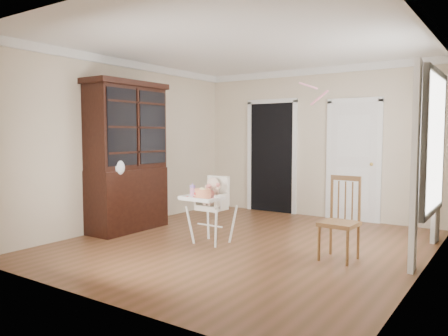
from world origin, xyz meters
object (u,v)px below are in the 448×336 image
Objects in this scene: sippy_cup at (193,190)px; dining_chair at (340,221)px; cake at (203,194)px; high_chair at (211,201)px; china_cabinet at (127,156)px.

dining_chair reaches higher than sippy_cup.
high_chair is at bearing 96.66° from cake.
high_chair reaches higher than sippy_cup.
high_chair is 0.30m from sippy_cup.
dining_chair is (1.71, 0.46, -0.25)m from cake.
china_cabinet is (-1.61, 0.19, 0.44)m from cake.
china_cabinet reaches higher than cake.
china_cabinet is (-1.59, -0.05, 0.58)m from high_chair.
cake is at bearing -162.14° from dining_chair.
dining_chair is at bearing 10.11° from sippy_cup.
china_cabinet is at bearing -172.51° from dining_chair.
high_chair is at bearing -169.91° from dining_chair.
china_cabinet is at bearing -176.75° from high_chair.
china_cabinet reaches higher than high_chair.
cake is 1.51× the size of sippy_cup.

